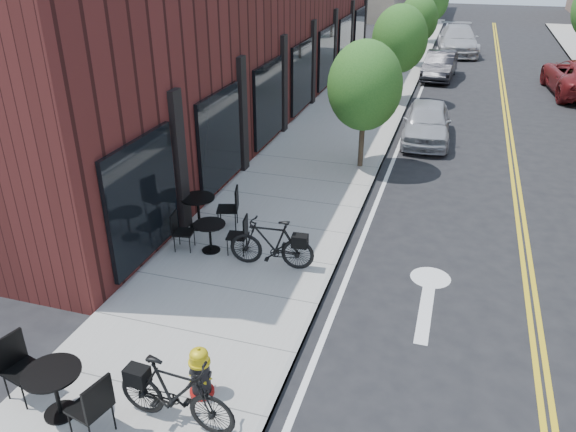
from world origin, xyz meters
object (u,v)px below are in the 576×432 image
(fire_hydrant, at_px, (200,372))
(bicycle_left, at_px, (272,243))
(bistro_set_c, at_px, (198,208))
(parked_car_a, at_px, (427,122))
(parked_car_b, at_px, (440,65))
(bistro_set_b, at_px, (210,233))
(bistro_set_a, at_px, (55,387))
(bicycle_right, at_px, (175,394))
(parked_car_c, at_px, (458,40))

(fire_hydrant, bearing_deg, bicycle_left, 86.91)
(bistro_set_c, relative_size, parked_car_a, 0.49)
(fire_hydrant, distance_m, parked_car_b, 23.91)
(bistro_set_b, xyz_separation_m, bistro_set_c, (-0.75, 0.99, 0.07))
(bistro_set_a, bearing_deg, bistro_set_c, 109.62)
(parked_car_a, xyz_separation_m, parked_car_b, (-0.19, 10.06, -0.02))
(bicycle_right, xyz_separation_m, bistro_set_c, (-2.38, 5.76, -0.05))
(fire_hydrant, distance_m, bicycle_left, 3.91)
(bicycle_left, bearing_deg, parked_car_b, 169.21)
(bistro_set_c, xyz_separation_m, parked_car_b, (4.51, 18.71, 0.03))
(fire_hydrant, xyz_separation_m, bicycle_right, (-0.07, -0.65, 0.14))
(parked_car_a, relative_size, parked_car_b, 0.99)
(fire_hydrant, height_order, parked_car_c, parked_car_c)
(bistro_set_a, bearing_deg, parked_car_b, 94.95)
(fire_hydrant, distance_m, bistro_set_b, 4.46)
(bicycle_right, height_order, parked_car_b, parked_car_b)
(bicycle_right, xyz_separation_m, parked_car_a, (2.32, 14.41, -0.00))
(bicycle_right, bearing_deg, fire_hydrant, -2.88)
(bistro_set_c, distance_m, parked_car_b, 19.24)
(parked_car_b, distance_m, parked_car_c, 7.45)
(bicycle_right, height_order, bistro_set_c, bicycle_right)
(parked_car_a, bearing_deg, bistro_set_b, -114.90)
(bicycle_left, xyz_separation_m, bistro_set_b, (-1.53, 0.22, -0.11))
(fire_hydrant, bearing_deg, parked_car_a, 75.14)
(parked_car_a, xyz_separation_m, parked_car_c, (0.42, 17.49, 0.12))
(bicycle_right, relative_size, bistro_set_a, 0.94)
(fire_hydrant, distance_m, parked_car_a, 13.94)
(fire_hydrant, height_order, bicycle_right, bicycle_right)
(parked_car_a, distance_m, parked_car_b, 10.06)
(parked_car_b, height_order, parked_car_c, parked_car_c)
(bicycle_right, xyz_separation_m, parked_car_b, (2.13, 24.47, -0.02))
(fire_hydrant, bearing_deg, parked_car_c, 79.53)
(bicycle_right, height_order, parked_car_c, parked_car_c)
(bicycle_left, xyz_separation_m, bistro_set_a, (-1.66, -4.91, -0.03))
(bistro_set_a, bearing_deg, bistro_set_b, 102.34)
(bicycle_left, relative_size, parked_car_b, 0.46)
(bistro_set_a, bearing_deg, bicycle_right, 25.35)
(bistro_set_a, xyz_separation_m, bistro_set_c, (-0.62, 6.12, -0.01))
(bistro_set_a, xyz_separation_m, bistro_set_b, (0.14, 5.13, -0.08))
(bistro_set_a, distance_m, bistro_set_b, 5.13)
(parked_car_b, bearing_deg, bicycle_left, -93.14)
(bistro_set_a, bearing_deg, bicycle_left, 85.14)
(bicycle_right, xyz_separation_m, parked_car_c, (2.74, 31.90, 0.12))
(parked_car_b, bearing_deg, fire_hydrant, -91.70)
(parked_car_a, height_order, parked_car_b, parked_car_a)
(parked_car_c, bearing_deg, bistro_set_a, -104.02)
(bistro_set_a, relative_size, parked_car_c, 0.36)
(bicycle_right, distance_m, bistro_set_b, 5.04)
(bicycle_left, relative_size, bistro_set_b, 1.10)
(bistro_set_a, bearing_deg, parked_car_a, 88.42)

